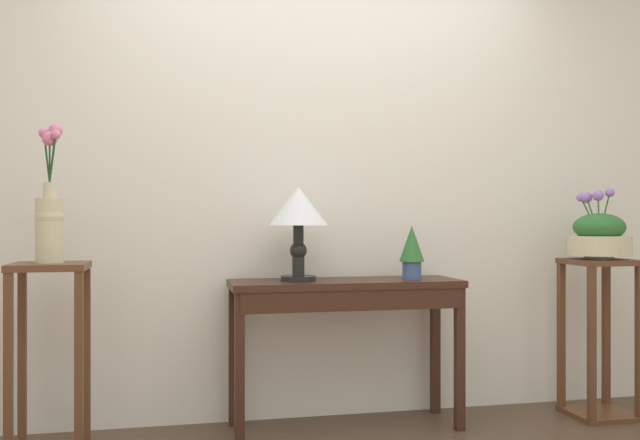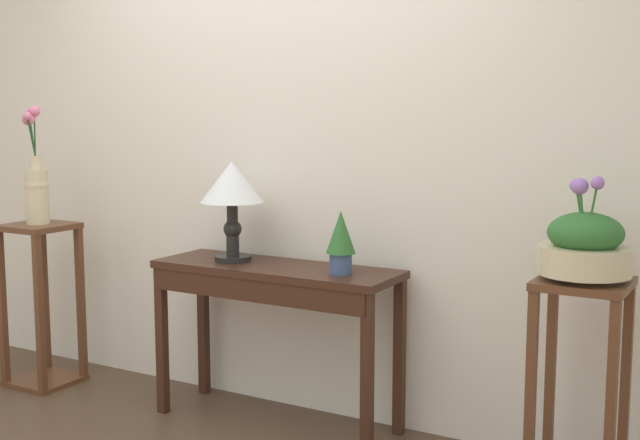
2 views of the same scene
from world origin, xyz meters
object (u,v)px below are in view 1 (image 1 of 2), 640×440
(flower_vase_tall_left, at_px, (50,216))
(planter_bowl_wide_right, at_px, (599,236))
(console_table, at_px, (346,303))
(pedestal_stand_left, at_px, (50,361))
(pedestal_stand_right, at_px, (599,338))
(table_lamp, at_px, (298,213))
(potted_plant_on_console, at_px, (412,249))

(flower_vase_tall_left, distance_m, planter_bowl_wide_right, 2.79)
(console_table, distance_m, flower_vase_tall_left, 1.46)
(pedestal_stand_left, height_order, planter_bowl_wide_right, planter_bowl_wide_right)
(flower_vase_tall_left, height_order, pedestal_stand_right, flower_vase_tall_left)
(pedestal_stand_right, height_order, planter_bowl_wide_right, planter_bowl_wide_right)
(console_table, xyz_separation_m, planter_bowl_wide_right, (1.39, -0.06, 0.33))
(table_lamp, xyz_separation_m, flower_vase_tall_left, (-1.15, -0.15, -0.02))
(potted_plant_on_console, relative_size, pedestal_stand_left, 0.32)
(pedestal_stand_left, relative_size, pedestal_stand_right, 1.02)
(planter_bowl_wide_right, bearing_deg, flower_vase_tall_left, -178.77)
(console_table, xyz_separation_m, potted_plant_on_console, (0.35, 0.00, 0.27))
(table_lamp, distance_m, potted_plant_on_console, 0.62)
(potted_plant_on_console, xyz_separation_m, flower_vase_tall_left, (-1.74, -0.13, 0.17))
(pedestal_stand_left, height_order, flower_vase_tall_left, flower_vase_tall_left)
(planter_bowl_wide_right, bearing_deg, console_table, 177.33)
(potted_plant_on_console, distance_m, pedestal_stand_right, 1.15)
(console_table, bearing_deg, table_lamp, 174.56)
(table_lamp, relative_size, pedestal_stand_left, 0.54)
(potted_plant_on_console, bearing_deg, flower_vase_tall_left, -175.87)
(table_lamp, height_order, pedestal_stand_left, table_lamp)
(table_lamp, height_order, potted_plant_on_console, table_lamp)
(console_table, height_order, flower_vase_tall_left, flower_vase_tall_left)
(flower_vase_tall_left, relative_size, pedestal_stand_right, 0.73)
(table_lamp, xyz_separation_m, pedestal_stand_right, (1.64, -0.09, -0.67))
(pedestal_stand_right, xyz_separation_m, planter_bowl_wide_right, (-0.00, 0.00, 0.55))
(potted_plant_on_console, height_order, pedestal_stand_right, potted_plant_on_console)
(pedestal_stand_left, bearing_deg, table_lamp, 7.16)
(flower_vase_tall_left, xyz_separation_m, pedestal_stand_right, (2.79, 0.06, -0.65))
(table_lamp, bearing_deg, console_table, -5.44)
(console_table, height_order, table_lamp, table_lamp)
(console_table, height_order, pedestal_stand_left, pedestal_stand_left)
(table_lamp, xyz_separation_m, pedestal_stand_left, (-1.15, -0.14, -0.66))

